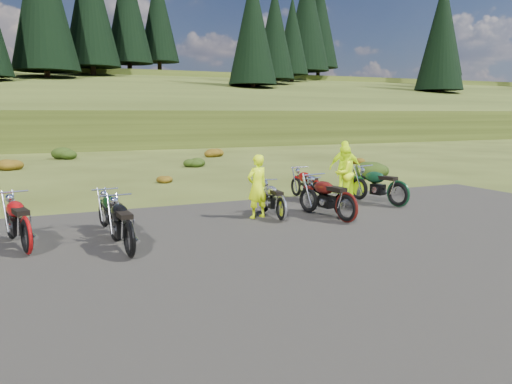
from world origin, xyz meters
name	(u,v)px	position (x,y,z in m)	size (l,w,h in m)	color
ground	(271,231)	(0.00, 0.00, 0.00)	(300.00, 300.00, 0.00)	#343D14
gravel_pad	(314,251)	(0.00, -2.00, 0.00)	(20.00, 12.00, 0.04)	black
hill_slope	(81,138)	(0.00, 50.00, 0.00)	(300.00, 46.00, 3.00)	#2F3B13
hill_plateau	(57,126)	(0.00, 110.00, 0.00)	(300.00, 90.00, 9.17)	#2F3B13
conifer_23	(90,1)	(3.00, 62.00, 17.47)	(7.48, 7.48, 19.00)	black
conifer_24	(127,8)	(9.00, 68.00, 18.16)	(7.04, 7.04, 18.00)	black
conifer_25	(158,15)	(15.00, 74.00, 18.66)	(6.60, 6.60, 17.00)	black
conifer_26	(253,28)	(21.00, 49.00, 13.37)	(6.16, 6.16, 16.00)	black
conifer_27	(275,32)	(27.00, 55.00, 14.06)	(5.72, 5.72, 15.00)	black
conifer_28	(292,36)	(33.00, 61.00, 14.76)	(5.28, 5.28, 14.00)	black
conifer_29	(307,17)	(39.00, 67.00, 18.97)	(7.92, 7.92, 20.00)	black
conifer_30	(319,21)	(45.00, 73.00, 19.66)	(7.48, 7.48, 19.00)	black
conifer_31	(441,35)	(51.00, 48.00, 14.18)	(7.04, 7.04, 18.00)	black
conifer_32	(442,38)	(57.00, 54.00, 14.87)	(6.60, 6.60, 17.00)	black
conifer_33	(443,41)	(63.00, 60.00, 15.56)	(6.16, 6.16, 16.00)	black
conifer_34	(444,43)	(69.00, 66.00, 16.26)	(5.72, 5.72, 15.00)	black
conifer_35	(445,45)	(75.00, 72.00, 16.95)	(5.28, 5.28, 14.00)	black
conifer_36	(446,35)	(81.00, 78.00, 20.16)	(7.92, 7.92, 20.00)	black
shrub_2	(9,163)	(-6.20, 16.60, 0.38)	(1.30, 1.30, 0.77)	brown
shrub_3	(66,152)	(-3.30, 21.90, 0.46)	(1.56, 1.56, 0.92)	black
shrub_4	(163,177)	(-0.40, 9.20, 0.23)	(0.77, 0.77, 0.45)	brown
shrub_5	(194,161)	(2.50, 14.50, 0.31)	(1.03, 1.03, 0.61)	black
shrub_6	(213,151)	(5.40, 19.80, 0.38)	(1.30, 1.30, 0.77)	brown
shrub_7	(373,167)	(8.30, 7.10, 0.46)	(1.56, 1.56, 0.92)	black
shrub_8	(356,160)	(11.20, 12.40, 0.23)	(0.77, 0.77, 0.45)	brown
motorcycle_0	(130,259)	(-3.51, -1.03, 0.00)	(2.08, 0.69, 1.09)	black
motorcycle_1	(28,256)	(-5.31, 0.02, 0.00)	(2.17, 0.72, 1.13)	#940A0B
motorcycle_2	(121,240)	(-3.44, 0.54, 0.00)	(1.93, 0.64, 1.01)	black
motorcycle_3	(281,222)	(0.64, 0.73, 0.00)	(1.87, 0.62, 0.98)	#A4A4A8
motorcycle_4	(346,224)	(2.06, -0.10, 0.00)	(2.20, 0.73, 1.15)	#480F0C
motorcycle_5	(343,219)	(2.31, 0.41, 0.00)	(1.91, 0.64, 1.00)	black
motorcycle_6	(316,204)	(2.80, 2.60, 0.00)	(1.99, 0.66, 1.04)	maroon
motorcycle_7	(398,208)	(4.68, 1.07, 0.00)	(2.23, 0.74, 1.17)	#0D311B
person_middle	(257,188)	(0.24, 1.36, 0.84)	(0.61, 0.40, 1.68)	#D4FC0D
person_right_a	(344,174)	(3.85, 2.70, 0.86)	(0.84, 0.66, 1.73)	#D4FC0D
person_right_b	(345,168)	(4.62, 3.77, 0.91)	(1.06, 0.44, 1.82)	#D4FC0D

